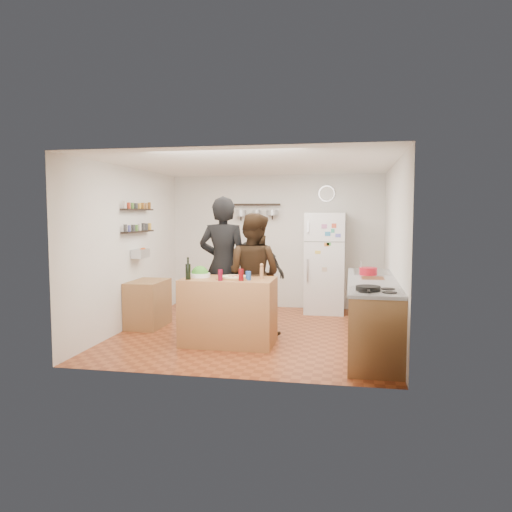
% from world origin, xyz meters
% --- Properties ---
extents(room_shell, '(4.20, 4.20, 4.20)m').
position_xyz_m(room_shell, '(0.00, 0.39, 1.25)').
color(room_shell, brown).
rests_on(room_shell, ground).
extents(prep_island, '(1.25, 0.72, 0.91)m').
position_xyz_m(prep_island, '(-0.23, -0.71, 0.46)').
color(prep_island, '#A8713D').
rests_on(prep_island, floor).
extents(pizza_board, '(0.42, 0.34, 0.02)m').
position_xyz_m(pizza_board, '(-0.15, -0.73, 0.92)').
color(pizza_board, brown).
rests_on(pizza_board, prep_island).
extents(pizza, '(0.34, 0.34, 0.02)m').
position_xyz_m(pizza, '(-0.15, -0.73, 0.94)').
color(pizza, beige).
rests_on(pizza, pizza_board).
extents(salad_bowl, '(0.28, 0.28, 0.06)m').
position_xyz_m(salad_bowl, '(-0.65, -0.66, 0.94)').
color(salad_bowl, white).
rests_on(salad_bowl, prep_island).
extents(wine_bottle, '(0.07, 0.07, 0.21)m').
position_xyz_m(wine_bottle, '(-0.73, -0.93, 1.02)').
color(wine_bottle, black).
rests_on(wine_bottle, prep_island).
extents(wine_glass_near, '(0.06, 0.06, 0.15)m').
position_xyz_m(wine_glass_near, '(-0.28, -0.95, 0.99)').
color(wine_glass_near, maroon).
rests_on(wine_glass_near, prep_island).
extents(wine_glass_far, '(0.07, 0.07, 0.16)m').
position_xyz_m(wine_glass_far, '(-0.01, -0.91, 0.99)').
color(wine_glass_far, '#5F080B').
rests_on(wine_glass_far, prep_island).
extents(pepper_mill, '(0.05, 0.05, 0.16)m').
position_xyz_m(pepper_mill, '(0.22, -0.66, 0.99)').
color(pepper_mill, '#9E6B42').
rests_on(pepper_mill, prep_island).
extents(salt_canister, '(0.07, 0.07, 0.12)m').
position_xyz_m(salt_canister, '(0.07, -0.83, 0.97)').
color(salt_canister, '#1A4490').
rests_on(salt_canister, prep_island).
extents(person_left, '(0.75, 0.51, 2.04)m').
position_xyz_m(person_left, '(-0.45, -0.12, 1.02)').
color(person_left, black).
rests_on(person_left, floor).
extents(person_center, '(1.04, 0.92, 1.79)m').
position_xyz_m(person_center, '(0.01, -0.15, 0.90)').
color(person_center, black).
rests_on(person_center, floor).
extents(person_back, '(1.06, 0.67, 1.68)m').
position_xyz_m(person_back, '(-0.07, 0.36, 0.84)').
color(person_back, '#292724').
rests_on(person_back, floor).
extents(counter_run, '(0.63, 2.63, 0.90)m').
position_xyz_m(counter_run, '(1.70, -0.55, 0.45)').
color(counter_run, '#9E7042').
rests_on(counter_run, floor).
extents(stove_top, '(0.60, 0.62, 0.02)m').
position_xyz_m(stove_top, '(1.70, -1.50, 0.91)').
color(stove_top, white).
rests_on(stove_top, counter_run).
extents(skillet, '(0.28, 0.28, 0.05)m').
position_xyz_m(skillet, '(1.60, -1.52, 0.95)').
color(skillet, black).
rests_on(skillet, stove_top).
extents(sink, '(0.50, 0.80, 0.03)m').
position_xyz_m(sink, '(1.70, 0.30, 0.92)').
color(sink, silver).
rests_on(sink, counter_run).
extents(cutting_board, '(0.30, 0.40, 0.02)m').
position_xyz_m(cutting_board, '(1.70, -0.38, 0.91)').
color(cutting_board, brown).
rests_on(cutting_board, counter_run).
extents(red_bowl, '(0.25, 0.25, 0.10)m').
position_xyz_m(red_bowl, '(1.65, -0.05, 0.97)').
color(red_bowl, '#A51222').
rests_on(red_bowl, counter_run).
extents(fridge, '(0.70, 0.68, 1.80)m').
position_xyz_m(fridge, '(0.95, 1.75, 0.90)').
color(fridge, white).
rests_on(fridge, floor).
extents(wall_clock, '(0.30, 0.03, 0.30)m').
position_xyz_m(wall_clock, '(0.95, 2.08, 2.15)').
color(wall_clock, silver).
rests_on(wall_clock, back_wall).
extents(spice_shelf_lower, '(0.12, 1.00, 0.02)m').
position_xyz_m(spice_shelf_lower, '(-1.93, 0.20, 1.50)').
color(spice_shelf_lower, black).
rests_on(spice_shelf_lower, left_wall).
extents(spice_shelf_upper, '(0.12, 1.00, 0.02)m').
position_xyz_m(spice_shelf_upper, '(-1.93, 0.20, 1.85)').
color(spice_shelf_upper, black).
rests_on(spice_shelf_upper, left_wall).
extents(produce_basket, '(0.18, 0.35, 0.14)m').
position_xyz_m(produce_basket, '(-1.90, 0.20, 1.15)').
color(produce_basket, silver).
rests_on(produce_basket, left_wall).
extents(side_table, '(0.50, 0.80, 0.73)m').
position_xyz_m(side_table, '(-1.74, 0.09, 0.36)').
color(side_table, '#AC7848').
rests_on(side_table, floor).
extents(pot_rack, '(0.90, 0.04, 0.04)m').
position_xyz_m(pot_rack, '(-0.35, 2.00, 1.95)').
color(pot_rack, black).
rests_on(pot_rack, back_wall).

